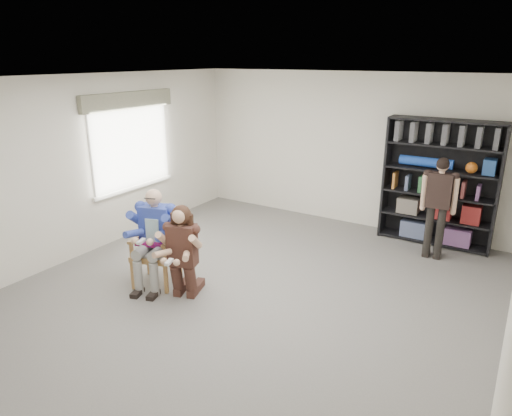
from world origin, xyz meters
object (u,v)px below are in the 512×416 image
Objects in this scene: seated_man at (155,238)px; bookshelf at (439,183)px; kneeling_woman at (182,254)px; armchair at (155,248)px; standing_man at (437,209)px.

bookshelf is at bearing 32.76° from seated_man.
bookshelf reaches higher than seated_man.
kneeling_woman is at bearing -29.19° from seated_man.
armchair is 0.50× the size of bookshelf.
kneeling_woman is 0.60× the size of bookshelf.
bookshelf reaches higher than standing_man.
seated_man is 4.26m from standing_man.
armchair is at bearing -129.73° from bookshelf.
seated_man is (0.00, 0.00, 0.16)m from armchair.
standing_man is (0.12, -0.65, -0.24)m from bookshelf.
armchair is 0.77× the size of seated_man.
kneeling_woman is at bearing -29.19° from armchair.
seated_man is at bearing 150.81° from kneeling_woman.
standing_man is at bearing 25.88° from armchair.
armchair is 0.16m from seated_man.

